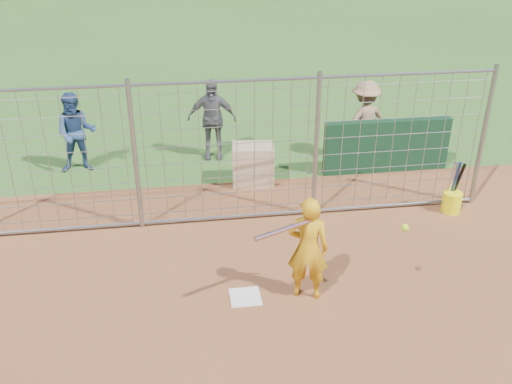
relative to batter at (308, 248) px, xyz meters
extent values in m
plane|color=#2D591E|center=(-0.86, 0.26, -0.78)|extent=(100.00, 100.00, 0.00)
cube|color=silver|center=(-0.86, 0.06, -0.77)|extent=(0.43, 0.43, 0.02)
cube|color=#11381E|center=(2.54, 3.86, -0.23)|extent=(2.60, 0.20, 1.10)
imported|color=orange|center=(0.00, 0.00, 0.00)|extent=(0.65, 0.52, 1.56)
imported|color=navy|center=(-3.68, 4.79, 0.05)|extent=(0.83, 0.65, 1.66)
imported|color=#535358|center=(-0.92, 5.09, 0.10)|extent=(1.07, 0.55, 1.75)
imported|color=#9B7554|center=(2.26, 4.54, 0.08)|extent=(1.24, 0.91, 1.72)
cube|color=tan|center=(-0.23, 3.69, -0.38)|extent=(0.85, 0.63, 0.80)
cylinder|color=silver|center=(-0.40, -0.26, 0.48)|extent=(0.81, 0.41, 0.06)
sphere|color=#BCEA18|center=(1.21, -0.30, 0.40)|extent=(0.10, 0.10, 0.10)
cylinder|color=#F5EF0C|center=(3.13, 2.01, -0.59)|extent=(0.34, 0.34, 0.38)
cylinder|color=silver|center=(3.08, 2.06, -0.23)|extent=(0.09, 0.21, 0.85)
cylinder|color=navy|center=(3.15, 2.06, -0.23)|extent=(0.06, 0.19, 0.85)
cylinder|color=black|center=(3.20, 2.06, -0.23)|extent=(0.09, 0.30, 0.83)
cylinder|color=gray|center=(-2.36, 2.26, 0.52)|extent=(0.08, 0.08, 2.60)
cylinder|color=gray|center=(0.64, 2.26, 0.52)|extent=(0.08, 0.08, 2.60)
cylinder|color=gray|center=(3.64, 2.26, 0.52)|extent=(0.08, 0.08, 2.60)
cylinder|color=gray|center=(-0.86, 2.26, 1.72)|extent=(9.00, 0.05, 0.05)
cylinder|color=gray|center=(-0.86, 2.26, -0.70)|extent=(9.00, 0.05, 0.05)
cube|color=gray|center=(-0.86, 2.26, 0.47)|extent=(9.00, 0.02, 2.50)
camera|label=1|loc=(-1.66, -6.39, 4.23)|focal=40.00mm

